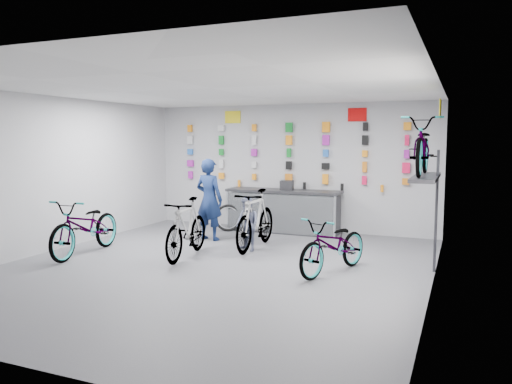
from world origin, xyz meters
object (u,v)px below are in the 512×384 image
at_px(bike_center, 187,228).
at_px(customer, 247,224).
at_px(bike_right, 334,245).
at_px(bike_left, 86,226).
at_px(bike_service, 256,219).
at_px(clerk, 209,199).
at_px(counter, 283,212).

bearing_deg(bike_center, customer, 42.47).
xyz_separation_m(bike_center, bike_right, (2.75, -0.00, -0.08)).
distance_m(bike_right, customer, 2.17).
bearing_deg(bike_center, bike_right, -7.53).
bearing_deg(customer, bike_left, -125.70).
relative_size(bike_right, bike_service, 0.91).
bearing_deg(bike_service, bike_center, -127.11).
bearing_deg(bike_center, bike_left, -172.26).
xyz_separation_m(bike_center, bike_service, (0.87, 1.20, 0.04)).
bearing_deg(bike_right, customer, 174.06).
xyz_separation_m(bike_center, customer, (0.80, 0.95, -0.02)).
relative_size(clerk, customer, 1.68).
height_order(bike_left, customer, bike_left).
distance_m(bike_right, bike_service, 2.24).
relative_size(bike_center, clerk, 1.03).
xyz_separation_m(bike_right, bike_service, (-1.88, 1.20, 0.12)).
bearing_deg(bike_left, counter, 46.83).
distance_m(bike_right, clerk, 3.56).
bearing_deg(bike_left, bike_center, 8.58).
bearing_deg(bike_service, bike_left, -149.33).
xyz_separation_m(bike_service, customer, (-0.07, -0.25, -0.06)).
xyz_separation_m(bike_right, clerk, (-3.15, 1.62, 0.42)).
bearing_deg(bike_left, bike_right, -0.37).
bearing_deg(clerk, bike_right, 159.88).
bearing_deg(customer, counter, 116.31).
bearing_deg(counter, bike_left, -126.54).
relative_size(bike_service, clerk, 1.11).
bearing_deg(counter, bike_right, -57.27).
height_order(bike_right, clerk, clerk).
height_order(counter, bike_service, bike_service).
height_order(bike_center, clerk, clerk).
relative_size(bike_center, bike_right, 1.03).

